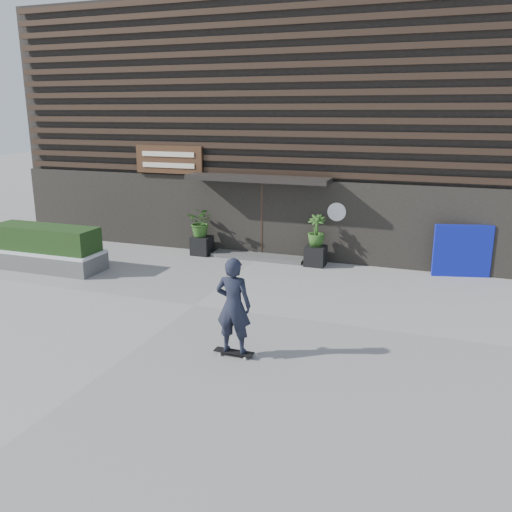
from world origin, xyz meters
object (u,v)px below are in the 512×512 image
at_px(planter_pot_right, 316,256).
at_px(skateboarder, 233,306).
at_px(planter_pot_left, 202,245).
at_px(raised_bed, 47,260).
at_px(blue_tarp, 462,251).

xyz_separation_m(planter_pot_right, skateboarder, (0.04, -6.66, 0.72)).
relative_size(planter_pot_left, planter_pot_right, 1.00).
relative_size(raised_bed, skateboarder, 1.79).
xyz_separation_m(planter_pot_right, blue_tarp, (4.13, 0.30, 0.44)).
bearing_deg(planter_pot_right, skateboarder, -89.63).
relative_size(planter_pot_left, skateboarder, 0.31).
distance_m(planter_pot_right, blue_tarp, 4.17).
height_order(planter_pot_right, blue_tarp, blue_tarp).
height_order(planter_pot_left, planter_pot_right, same).
bearing_deg(skateboarder, blue_tarp, 59.55).
height_order(blue_tarp, skateboarder, skateboarder).
height_order(planter_pot_right, skateboarder, skateboarder).
bearing_deg(raised_bed, planter_pot_right, 22.13).
distance_m(raised_bed, blue_tarp, 12.05).
distance_m(raised_bed, skateboarder, 8.35).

